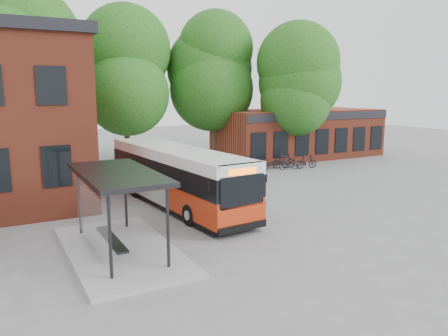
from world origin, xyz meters
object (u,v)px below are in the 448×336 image
bicycle_3 (255,163)px  bicycle_4 (278,163)px  bicycle_5 (284,161)px  bicycle_1 (258,165)px  bicycle_0 (241,163)px  bicycle_6 (289,164)px  city_bus (176,177)px  bicycle_2 (253,164)px  bicycle_7 (306,162)px  bus_shelter (119,212)px

bicycle_3 → bicycle_4: (1.87, -0.27, -0.07)m
bicycle_5 → bicycle_1: bearing=112.9°
bicycle_0 → bicycle_6: size_ratio=1.24×
city_bus → bicycle_3: size_ratio=7.13×
bicycle_2 → bicycle_3: bearing=-171.5°
city_bus → bicycle_2: 10.96m
bicycle_2 → bicycle_7: (3.61, -1.55, 0.10)m
city_bus → bicycle_6: city_bus is taller
bicycle_7 → bicycle_1: bearing=93.6°
bus_shelter → bicycle_1: bearing=39.8°
bicycle_1 → bicycle_0: bearing=16.0°
bicycle_3 → bicycle_5: (2.24, -0.43, 0.07)m
bicycle_1 → city_bus: bearing=121.9°
city_bus → bicycle_0: (7.79, 7.02, -0.92)m
bicycle_0 → bicycle_7: size_ratio=1.14×
bicycle_0 → bicycle_3: 1.01m
bicycle_2 → bicycle_1: bearing=162.9°
bicycle_2 → bicycle_6: (2.19, -1.36, 0.01)m
bicycle_5 → bicycle_2: bearing=84.6°
bus_shelter → bicycle_7: bearing=31.4°
bicycle_5 → bicycle_6: size_ratio=1.17×
bicycle_6 → bus_shelter: bearing=134.5°
bicycle_3 → bicycle_2: bearing=-5.1°
bicycle_4 → bicycle_7: (1.71, -1.09, 0.10)m
bicycle_0 → bicycle_1: 1.64m
bicycle_3 → bicycle_4: size_ratio=1.02×
city_bus → bicycle_6: 12.11m
bus_shelter → city_bus: bearing=49.7°
bicycle_1 → bicycle_5: bearing=-78.5°
bicycle_5 → city_bus: bearing=129.0°
bus_shelter → bicycle_6: 18.14m
bicycle_3 → bicycle_5: bearing=-116.0°
city_bus → bicycle_7: bearing=17.9°
bicycle_1 → bicycle_3: (0.38, 1.03, -0.07)m
bicycle_7 → bicycle_4: bearing=65.7°
bicycle_3 → bicycle_4: bicycle_3 is taller
city_bus → bicycle_7: size_ratio=6.70×
bicycle_0 → bicycle_4: size_ratio=1.24×
bus_shelter → bicycle_5: (15.04, 10.94, -0.91)m
bus_shelter → bicycle_1: (12.42, 10.33, -0.91)m
bicycle_2 → bicycle_3: (0.04, -0.20, 0.07)m
bicycle_5 → bicycle_0: bearing=82.9°
bicycle_4 → bicycle_6: (0.29, -0.89, 0.00)m
bicycle_2 → bicycle_5: 2.37m
bicycle_4 → bicycle_6: bearing=-142.9°
bicycle_5 → bicycle_4: bearing=76.6°
city_bus → bicycle_5: bearing=24.2°
bicycle_0 → bicycle_1: bicycle_1 is taller
bicycle_4 → city_bus: bearing=139.7°
bicycle_0 → bicycle_1: size_ratio=1.06×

